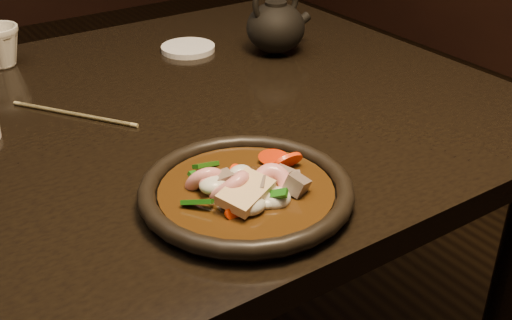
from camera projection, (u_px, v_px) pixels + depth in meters
table at (23, 195)px, 0.95m from camera, size 1.60×0.90×0.75m
plate at (246, 192)px, 0.79m from camera, size 0.27×0.27×0.03m
stirfry at (246, 189)px, 0.79m from camera, size 0.18×0.14×0.06m
saucer_right at (188, 48)px, 1.27m from camera, size 0.11×0.11×0.01m
chopsticks at (74, 114)px, 1.01m from camera, size 0.14×0.19×0.01m
teapot at (276, 25)px, 1.23m from camera, size 0.14×0.11×0.15m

